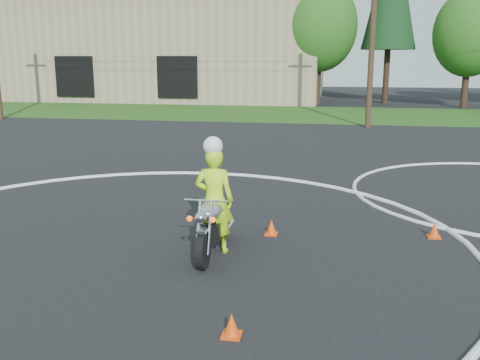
# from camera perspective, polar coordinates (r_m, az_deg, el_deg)

# --- Properties ---
(ground) EXTENTS (120.00, 120.00, 0.00)m
(ground) POSITION_cam_1_polar(r_m,az_deg,el_deg) (7.69, -18.38, -13.57)
(ground) COLOR black
(ground) RESTS_ON ground
(grass_strip) EXTENTS (120.00, 10.00, 0.02)m
(grass_strip) POSITION_cam_1_polar(r_m,az_deg,el_deg) (33.34, 4.25, 7.10)
(grass_strip) COLOR #1E4714
(grass_strip) RESTS_ON ground
(course_markings) EXTENTS (19.05, 19.05, 0.12)m
(course_markings) POSITION_cam_1_polar(r_m,az_deg,el_deg) (10.94, 2.91, -4.87)
(course_markings) COLOR silver
(course_markings) RESTS_ON ground
(primary_motorcycle) EXTENTS (0.74, 2.11, 1.11)m
(primary_motorcycle) POSITION_cam_1_polar(r_m,az_deg,el_deg) (9.27, -2.91, -4.73)
(primary_motorcycle) COLOR black
(primary_motorcycle) RESTS_ON ground
(rider_primary_grp) EXTENTS (0.68, 0.45, 2.06)m
(rider_primary_grp) POSITION_cam_1_polar(r_m,az_deg,el_deg) (9.28, -2.77, -1.80)
(rider_primary_grp) COLOR #BEFF1A
(rider_primary_grp) RESTS_ON ground
(traffic_cones) EXTENTS (18.54, 9.10, 0.30)m
(traffic_cones) POSITION_cam_1_polar(r_m,az_deg,el_deg) (8.63, -0.36, -8.92)
(traffic_cones) COLOR #EA460C
(traffic_cones) RESTS_ON ground
(warehouse) EXTENTS (41.00, 17.00, 8.30)m
(warehouse) POSITION_cam_1_polar(r_m,az_deg,el_deg) (50.76, -15.20, 13.36)
(warehouse) COLOR tan
(warehouse) RESTS_ON ground
(utility_poles) EXTENTS (41.60, 1.12, 10.00)m
(utility_poles) POSITION_cam_1_polar(r_m,az_deg,el_deg) (27.10, 14.04, 16.43)
(utility_poles) COLOR #473321
(utility_poles) RESTS_ON ground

